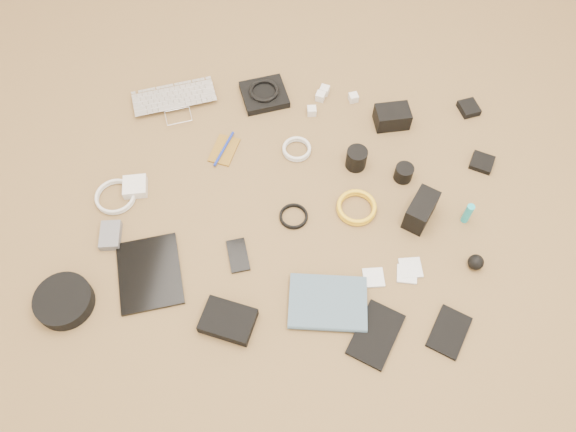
# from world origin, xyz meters

# --- Properties ---
(laptop) EXTENTS (0.37, 0.31, 0.02)m
(laptop) POSITION_xyz_m (-0.45, 0.39, 0.01)
(laptop) COLOR silver
(laptop) RESTS_ON ground
(headphone_pouch) EXTENTS (0.21, 0.20, 0.03)m
(headphone_pouch) POSITION_xyz_m (-0.13, 0.48, 0.01)
(headphone_pouch) COLOR black
(headphone_pouch) RESTS_ON ground
(headphones) EXTENTS (0.13, 0.13, 0.01)m
(headphones) POSITION_xyz_m (-0.13, 0.48, 0.04)
(headphones) COLOR black
(headphones) RESTS_ON headphone_pouch
(charger_a) EXTENTS (0.04, 0.04, 0.03)m
(charger_a) POSITION_xyz_m (0.08, 0.50, 0.02)
(charger_a) COLOR silver
(charger_a) RESTS_ON ground
(charger_b) EXTENTS (0.04, 0.04, 0.03)m
(charger_b) POSITION_xyz_m (0.10, 0.53, 0.02)
(charger_b) COLOR silver
(charger_b) RESTS_ON ground
(charger_c) EXTENTS (0.04, 0.04, 0.03)m
(charger_c) POSITION_xyz_m (0.21, 0.50, 0.01)
(charger_c) COLOR silver
(charger_c) RESTS_ON ground
(charger_d) EXTENTS (0.04, 0.04, 0.03)m
(charger_d) POSITION_xyz_m (0.06, 0.42, 0.02)
(charger_d) COLOR silver
(charger_d) RESTS_ON ground
(dslr_camera) EXTENTS (0.14, 0.11, 0.07)m
(dslr_camera) POSITION_xyz_m (0.35, 0.41, 0.04)
(dslr_camera) COLOR black
(dslr_camera) RESTS_ON ground
(lens_pouch) EXTENTS (0.09, 0.09, 0.03)m
(lens_pouch) POSITION_xyz_m (0.64, 0.50, 0.01)
(lens_pouch) COLOR black
(lens_pouch) RESTS_ON ground
(notebook_olive) EXTENTS (0.10, 0.14, 0.01)m
(notebook_olive) POSITION_xyz_m (-0.24, 0.22, 0.00)
(notebook_olive) COLOR brown
(notebook_olive) RESTS_ON ground
(pen_blue) EXTENTS (0.05, 0.15, 0.01)m
(pen_blue) POSITION_xyz_m (-0.24, 0.22, 0.01)
(pen_blue) COLOR #13269D
(pen_blue) RESTS_ON notebook_olive
(cable_white_a) EXTENTS (0.11, 0.11, 0.01)m
(cable_white_a) POSITION_xyz_m (0.02, 0.24, 0.01)
(cable_white_a) COLOR silver
(cable_white_a) RESTS_ON ground
(lens_a) EXTENTS (0.09, 0.09, 0.08)m
(lens_a) POSITION_xyz_m (0.23, 0.21, 0.04)
(lens_a) COLOR black
(lens_a) RESTS_ON ground
(lens_b) EXTENTS (0.06, 0.06, 0.06)m
(lens_b) POSITION_xyz_m (0.40, 0.17, 0.03)
(lens_b) COLOR black
(lens_b) RESTS_ON ground
(card_reader) EXTENTS (0.09, 0.09, 0.02)m
(card_reader) POSITION_xyz_m (0.67, 0.26, 0.01)
(card_reader) COLOR black
(card_reader) RESTS_ON ground
(power_brick) EXTENTS (0.09, 0.09, 0.03)m
(power_brick) POSITION_xyz_m (-0.51, 0.02, 0.02)
(power_brick) COLOR silver
(power_brick) RESTS_ON ground
(cable_white_b) EXTENTS (0.17, 0.17, 0.01)m
(cable_white_b) POSITION_xyz_m (-0.57, -0.02, 0.01)
(cable_white_b) COLOR silver
(cable_white_b) RESTS_ON ground
(cable_black) EXTENTS (0.12, 0.12, 0.01)m
(cable_black) POSITION_xyz_m (0.04, -0.03, 0.00)
(cable_black) COLOR black
(cable_black) RESTS_ON ground
(cable_yellow) EXTENTS (0.16, 0.16, 0.02)m
(cable_yellow) POSITION_xyz_m (0.24, 0.02, 0.01)
(cable_yellow) COLOR yellow
(cable_yellow) RESTS_ON ground
(flash) EXTENTS (0.12, 0.15, 0.10)m
(flash) POSITION_xyz_m (0.45, 0.02, 0.05)
(flash) COLOR black
(flash) RESTS_ON ground
(lens_cleaner) EXTENTS (0.03, 0.03, 0.09)m
(lens_cleaner) POSITION_xyz_m (0.60, 0.02, 0.04)
(lens_cleaner) COLOR #1BA7B4
(lens_cleaner) RESTS_ON ground
(battery_charger) EXTENTS (0.08, 0.11, 0.03)m
(battery_charger) POSITION_xyz_m (-0.54, -0.17, 0.01)
(battery_charger) COLOR #5C5D61
(battery_charger) RESTS_ON ground
(tablet) EXTENTS (0.26, 0.30, 0.01)m
(tablet) POSITION_xyz_m (-0.39, -0.28, 0.01)
(tablet) COLOR black
(tablet) RESTS_ON ground
(phone) EXTENTS (0.09, 0.13, 0.01)m
(phone) POSITION_xyz_m (-0.12, -0.19, 0.00)
(phone) COLOR black
(phone) RESTS_ON ground
(filter_case_left) EXTENTS (0.07, 0.07, 0.01)m
(filter_case_left) POSITION_xyz_m (0.31, -0.22, 0.00)
(filter_case_left) COLOR silver
(filter_case_left) RESTS_ON ground
(filter_case_mid) EXTENTS (0.06, 0.06, 0.01)m
(filter_case_mid) POSITION_xyz_m (0.41, -0.20, 0.00)
(filter_case_mid) COLOR silver
(filter_case_mid) RESTS_ON ground
(filter_case_right) EXTENTS (0.08, 0.08, 0.01)m
(filter_case_right) POSITION_xyz_m (0.42, -0.17, 0.00)
(filter_case_right) COLOR silver
(filter_case_right) RESTS_ON ground
(air_blower) EXTENTS (0.06, 0.06, 0.05)m
(air_blower) POSITION_xyz_m (0.62, -0.14, 0.02)
(air_blower) COLOR black
(air_blower) RESTS_ON ground
(headphone_case) EXTENTS (0.20, 0.20, 0.05)m
(headphone_case) POSITION_xyz_m (-0.62, -0.41, 0.02)
(headphone_case) COLOR black
(headphone_case) RESTS_ON ground
(drive_case) EXTENTS (0.17, 0.14, 0.04)m
(drive_case) POSITION_xyz_m (-0.12, -0.41, 0.02)
(drive_case) COLOR black
(drive_case) RESTS_ON ground
(paperback) EXTENTS (0.24, 0.19, 0.02)m
(paperback) POSITION_xyz_m (0.18, -0.41, 0.01)
(paperback) COLOR #40596D
(paperback) RESTS_ON ground
(notebook_black_a) EXTENTS (0.18, 0.22, 0.01)m
(notebook_black_a) POSITION_xyz_m (0.32, -0.40, 0.01)
(notebook_black_a) COLOR black
(notebook_black_a) RESTS_ON ground
(notebook_black_b) EXTENTS (0.14, 0.17, 0.01)m
(notebook_black_b) POSITION_xyz_m (0.54, -0.37, 0.01)
(notebook_black_b) COLOR black
(notebook_black_b) RESTS_ON ground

